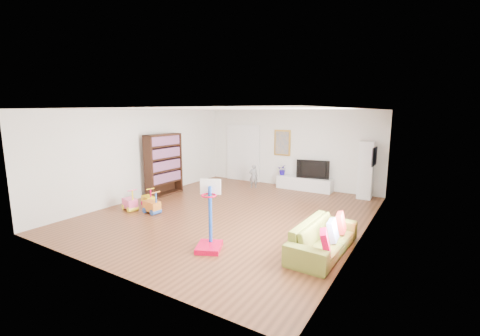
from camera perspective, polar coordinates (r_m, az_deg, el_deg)
The scene contains 25 objects.
floor at distance 8.57m, azimuth -1.41°, elevation -7.99°, with size 6.50×7.50×0.00m, color brown.
ceiling at distance 8.15m, azimuth -1.49°, elevation 10.37°, with size 6.50×7.50×0.00m, color white.
wall_back at distance 11.55m, azimuth 8.73°, elevation 3.42°, with size 6.50×0.00×2.70m, color silver.
wall_front at distance 5.56m, azimuth -23.04°, elevation -4.26°, with size 6.50×0.00×2.70m, color silver.
wall_left at distance 10.37m, azimuth -16.72°, elevation 2.38°, with size 0.00×7.50×2.70m, color white.
wall_right at distance 7.06m, azimuth 21.29°, elevation -1.25°, with size 0.00×7.50×2.70m, color silver.
navy_accent at distance 8.36m, azimuth 23.15°, elevation 3.74°, with size 0.01×3.20×1.70m, color black.
olive_wainscot at distance 8.59m, azimuth 22.54°, elevation -5.24°, with size 0.01×3.20×1.00m, color brown.
doorway at distance 12.41m, azimuth 0.51°, elevation 2.58°, with size 1.45×0.06×2.10m, color white.
painting_back at distance 11.59m, azimuth 7.54°, elevation 4.47°, with size 0.62×0.06×0.92m, color gold.
artwork_right at distance 8.60m, azimuth 22.79°, elevation 1.90°, with size 0.04×0.56×0.46m, color #7F3F8C.
media_console at distance 11.21m, azimuth 11.37°, elevation -2.71°, with size 1.89×0.47×0.44m, color silver.
tall_cabinet at distance 10.51m, azimuth 21.47°, elevation -0.36°, with size 0.41×0.41×1.77m, color white.
bookshelf at distance 10.47m, azimuth -13.40°, elevation 0.55°, with size 0.35×1.34×1.96m, color black.
sofa at distance 6.41m, azimuth 14.58°, elevation -11.87°, with size 1.99×0.78×0.58m, color olive.
basketball_hoop at distance 6.20m, azimuth -5.61°, elevation -8.46°, with size 0.47×0.57×1.37m, color red.
ride_on_yellow at distance 9.49m, azimuth -16.04°, elevation -4.93°, with size 0.40×0.25×0.53m, color yellow.
ride_on_orange at distance 8.78m, azimuth -15.44°, elevation -5.86°, with size 0.45×0.28×0.61m, color orange.
ride_on_pink at distance 9.22m, azimuth -19.02°, elevation -5.30°, with size 0.45×0.28×0.60m, color #FE5690.
child at distance 11.26m, azimuth 2.41°, elevation -1.46°, with size 0.30×0.20×0.83m, color gray.
tv at distance 11.04m, azimuth 12.88°, elevation -0.15°, with size 1.08×0.14×0.62m, color black.
vase_plant at distance 11.40m, azimuth 7.60°, elevation -0.30°, with size 0.34×0.29×0.37m, color #1E0A92.
pillow_left at distance 5.76m, azimuth 14.93°, elevation -12.65°, with size 0.10×0.39×0.39m, color #D4043C.
pillow_center at distance 6.33m, azimuth 16.18°, elevation -10.61°, with size 0.10×0.39×0.39m, color white.
pillow_right at distance 6.80m, azimuth 17.55°, elevation -9.24°, with size 0.10×0.38×0.38m, color red.
Camera 1 is at (4.44, -6.84, 2.64)m, focal length 24.00 mm.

